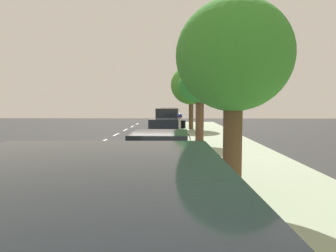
{
  "coord_description": "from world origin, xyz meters",
  "views": [
    {
      "loc": [
        1.35,
        -17.07,
        2.3
      ],
      "look_at": [
        0.87,
        0.75,
        1.03
      ],
      "focal_mm": 32.42,
      "sensor_mm": 36.0,
      "label": 1
    }
  ],
  "objects_px": {
    "parked_sedan_dark_blue_second": "(160,159)",
    "bicycle_at_curb": "(176,138)",
    "parked_sedan_silver_mid": "(164,133)",
    "cyclist_with_backpack": "(180,126)",
    "street_tree_mid_block": "(234,58)",
    "parked_pickup_black_farthest": "(169,118)",
    "street_tree_far_end": "(200,87)",
    "street_tree_corner": "(191,85)",
    "parked_suv_grey_far": "(168,121)"
  },
  "relations": [
    {
      "from": "parked_sedan_dark_blue_second",
      "to": "street_tree_corner",
      "type": "distance_m",
      "value": 18.54
    },
    {
      "from": "parked_sedan_silver_mid",
      "to": "bicycle_at_curb",
      "type": "relative_size",
      "value": 2.71
    },
    {
      "from": "street_tree_mid_block",
      "to": "parked_sedan_silver_mid",
      "type": "bearing_deg",
      "value": 101.81
    },
    {
      "from": "parked_sedan_dark_blue_second",
      "to": "bicycle_at_curb",
      "type": "bearing_deg",
      "value": 86.93
    },
    {
      "from": "parked_pickup_black_farthest",
      "to": "bicycle_at_curb",
      "type": "bearing_deg",
      "value": -86.84
    },
    {
      "from": "bicycle_at_curb",
      "to": "street_tree_far_end",
      "type": "relative_size",
      "value": 0.39
    },
    {
      "from": "street_tree_mid_block",
      "to": "parked_suv_grey_far",
      "type": "bearing_deg",
      "value": 96.56
    },
    {
      "from": "bicycle_at_curb",
      "to": "street_tree_mid_block",
      "type": "xyz_separation_m",
      "value": [
        1.31,
        -10.02,
        2.98
      ]
    },
    {
      "from": "parked_suv_grey_far",
      "to": "parked_pickup_black_farthest",
      "type": "relative_size",
      "value": 0.9
    },
    {
      "from": "parked_sedan_dark_blue_second",
      "to": "street_tree_mid_block",
      "type": "height_order",
      "value": "street_tree_mid_block"
    },
    {
      "from": "street_tree_far_end",
      "to": "street_tree_corner",
      "type": "height_order",
      "value": "street_tree_corner"
    },
    {
      "from": "parked_sedan_silver_mid",
      "to": "street_tree_corner",
      "type": "xyz_separation_m",
      "value": [
        1.97,
        10.19,
        3.23
      ]
    },
    {
      "from": "parked_sedan_dark_blue_second",
      "to": "parked_sedan_silver_mid",
      "type": "relative_size",
      "value": 1.01
    },
    {
      "from": "street_tree_mid_block",
      "to": "street_tree_corner",
      "type": "xyz_separation_m",
      "value": [
        0.0,
        19.59,
        0.62
      ]
    },
    {
      "from": "street_tree_corner",
      "to": "parked_suv_grey_far",
      "type": "bearing_deg",
      "value": -125.06
    },
    {
      "from": "street_tree_mid_block",
      "to": "cyclist_with_backpack",
      "type": "bearing_deg",
      "value": 96.5
    },
    {
      "from": "parked_sedan_dark_blue_second",
      "to": "bicycle_at_curb",
      "type": "xyz_separation_m",
      "value": [
        0.46,
        8.59,
        -0.37
      ]
    },
    {
      "from": "bicycle_at_curb",
      "to": "cyclist_with_backpack",
      "type": "distance_m",
      "value": 0.88
    },
    {
      "from": "parked_sedan_dark_blue_second",
      "to": "parked_sedan_silver_mid",
      "type": "xyz_separation_m",
      "value": [
        -0.19,
        7.98,
        0.0
      ]
    },
    {
      "from": "parked_sedan_silver_mid",
      "to": "cyclist_with_backpack",
      "type": "distance_m",
      "value": 0.96
    },
    {
      "from": "cyclist_with_backpack",
      "to": "street_tree_mid_block",
      "type": "relative_size",
      "value": 0.39
    },
    {
      "from": "street_tree_mid_block",
      "to": "street_tree_far_end",
      "type": "xyz_separation_m",
      "value": [
        0.0,
        9.9,
        -0.13
      ]
    },
    {
      "from": "parked_sedan_dark_blue_second",
      "to": "parked_pickup_black_farthest",
      "type": "distance_m",
      "value": 21.57
    },
    {
      "from": "cyclist_with_backpack",
      "to": "street_tree_corner",
      "type": "bearing_deg",
      "value": 83.8
    },
    {
      "from": "street_tree_corner",
      "to": "parked_sedan_silver_mid",
      "type": "bearing_deg",
      "value": -100.92
    },
    {
      "from": "street_tree_far_end",
      "to": "street_tree_mid_block",
      "type": "bearing_deg",
      "value": -90.0
    },
    {
      "from": "parked_sedan_dark_blue_second",
      "to": "bicycle_at_curb",
      "type": "distance_m",
      "value": 8.61
    },
    {
      "from": "parked_suv_grey_far",
      "to": "street_tree_corner",
      "type": "relative_size",
      "value": 0.86
    },
    {
      "from": "parked_pickup_black_farthest",
      "to": "street_tree_far_end",
      "type": "relative_size",
      "value": 1.29
    },
    {
      "from": "parked_sedan_silver_mid",
      "to": "parked_pickup_black_farthest",
      "type": "xyz_separation_m",
      "value": [
        -0.06,
        13.59,
        0.15
      ]
    },
    {
      "from": "parked_sedan_silver_mid",
      "to": "bicycle_at_curb",
      "type": "bearing_deg",
      "value": 43.2
    },
    {
      "from": "parked_pickup_black_farthest",
      "to": "street_tree_mid_block",
      "type": "relative_size",
      "value": 1.17
    },
    {
      "from": "parked_pickup_black_farthest",
      "to": "street_tree_corner",
      "type": "xyz_separation_m",
      "value": [
        2.03,
        -3.4,
        3.08
      ]
    },
    {
      "from": "bicycle_at_curb",
      "to": "street_tree_mid_block",
      "type": "bearing_deg",
      "value": -82.54
    },
    {
      "from": "parked_sedan_dark_blue_second",
      "to": "street_tree_far_end",
      "type": "height_order",
      "value": "street_tree_far_end"
    },
    {
      "from": "bicycle_at_curb",
      "to": "street_tree_far_end",
      "type": "height_order",
      "value": "street_tree_far_end"
    },
    {
      "from": "street_tree_corner",
      "to": "parked_sedan_dark_blue_second",
      "type": "bearing_deg",
      "value": -95.57
    },
    {
      "from": "bicycle_at_curb",
      "to": "cyclist_with_backpack",
      "type": "xyz_separation_m",
      "value": [
        0.22,
        -0.46,
        0.72
      ]
    },
    {
      "from": "parked_sedan_dark_blue_second",
      "to": "cyclist_with_backpack",
      "type": "relative_size",
      "value": 2.48
    },
    {
      "from": "street_tree_corner",
      "to": "parked_pickup_black_farthest",
      "type": "bearing_deg",
      "value": 120.82
    },
    {
      "from": "parked_sedan_silver_mid",
      "to": "cyclist_with_backpack",
      "type": "xyz_separation_m",
      "value": [
        0.88,
        0.16,
        0.35
      ]
    },
    {
      "from": "street_tree_mid_block",
      "to": "street_tree_far_end",
      "type": "distance_m",
      "value": 9.91
    },
    {
      "from": "parked_pickup_black_farthest",
      "to": "cyclist_with_backpack",
      "type": "xyz_separation_m",
      "value": [
        0.94,
        -13.43,
        0.2
      ]
    },
    {
      "from": "parked_pickup_black_farthest",
      "to": "street_tree_mid_block",
      "type": "xyz_separation_m",
      "value": [
        2.03,
        -22.99,
        2.46
      ]
    },
    {
      "from": "street_tree_far_end",
      "to": "parked_pickup_black_farthest",
      "type": "bearing_deg",
      "value": 98.81
    },
    {
      "from": "parked_sedan_dark_blue_second",
      "to": "parked_sedan_silver_mid",
      "type": "distance_m",
      "value": 7.98
    },
    {
      "from": "street_tree_mid_block",
      "to": "parked_sedan_dark_blue_second",
      "type": "bearing_deg",
      "value": 141.21
    },
    {
      "from": "parked_sedan_silver_mid",
      "to": "bicycle_at_curb",
      "type": "xyz_separation_m",
      "value": [
        0.65,
        0.61,
        -0.37
      ]
    },
    {
      "from": "parked_sedan_silver_mid",
      "to": "street_tree_corner",
      "type": "height_order",
      "value": "street_tree_corner"
    },
    {
      "from": "parked_sedan_silver_mid",
      "to": "street_tree_far_end",
      "type": "xyz_separation_m",
      "value": [
        1.97,
        0.5,
        2.48
      ]
    }
  ]
}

